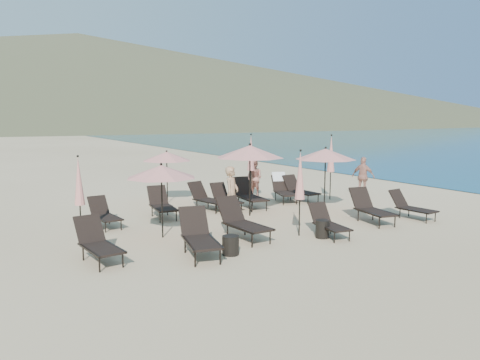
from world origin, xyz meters
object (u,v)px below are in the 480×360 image
lounger_2 (242,221)px  beachgoer_a (232,194)px  lounger_0 (98,242)px  umbrella_closed_0 (300,176)px  umbrella_open_1 (250,152)px  umbrella_closed_1 (331,154)px  side_table_1 (322,229)px  lounger_4 (371,207)px  lounger_11 (300,189)px  umbrella_open_0 (161,172)px  lounger_6 (104,214)px  lounger_5 (411,206)px  lounger_12 (249,194)px  lounger_10 (283,188)px  lounger_8 (207,197)px  lounger_9 (225,198)px  umbrella_closed_2 (79,182)px  lounger_1 (199,235)px  beachgoer_c (363,176)px  beachgoer_b (254,178)px  umbrella_open_3 (167,156)px  umbrella_closed_3 (251,153)px  lounger_3 (328,222)px  lounger_7 (162,204)px  umbrella_open_2 (326,154)px

lounger_2 → beachgoer_a: beachgoer_a is taller
lounger_0 → umbrella_closed_0: size_ratio=0.72×
umbrella_open_1 → umbrella_closed_0: (-0.22, -2.91, -0.47)m
umbrella_closed_1 → side_table_1: umbrella_closed_1 is taller
lounger_4 → lounger_11: 4.18m
umbrella_open_0 → lounger_6: bearing=116.2°
lounger_6 → lounger_5: bearing=-29.6°
lounger_12 → umbrella_open_0: 5.08m
lounger_12 → umbrella_open_1: umbrella_open_1 is taller
lounger_2 → lounger_10: (4.35, 4.06, 0.01)m
lounger_4 → umbrella_closed_0: (-2.93, -0.16, 1.19)m
lounger_8 → beachgoer_a: beachgoer_a is taller
lounger_9 → umbrella_closed_2: bearing=-159.9°
beachgoer_a → lounger_0: bearing=165.0°
lounger_1 → umbrella_open_1: bearing=56.0°
lounger_5 → beachgoer_c: beachgoer_c is taller
side_table_1 → beachgoer_b: (2.06, 6.59, 0.51)m
umbrella_open_3 → umbrella_closed_0: (1.20, -6.54, -0.11)m
umbrella_closed_2 → umbrella_closed_3: (7.40, 3.33, 0.22)m
lounger_11 → umbrella_open_0: size_ratio=0.82×
lounger_9 → beachgoer_b: bearing=37.9°
lounger_3 → umbrella_closed_2: size_ratio=0.67×
lounger_8 → lounger_7: bearing=178.2°
umbrella_open_1 → umbrella_open_2: 2.77m
lounger_2 → umbrella_closed_3: (3.63, 5.28, 1.32)m
lounger_4 → umbrella_open_3: 7.71m
lounger_8 → side_table_1: (0.91, -5.07, -0.19)m
umbrella_open_3 → beachgoer_a: (0.55, -3.94, -0.92)m
umbrella_open_1 → umbrella_closed_2: size_ratio=1.06×
umbrella_open_2 → lounger_0: bearing=-168.0°
umbrella_open_3 → umbrella_closed_0: umbrella_closed_0 is taller
umbrella_closed_3 → beachgoer_c: (4.24, -1.99, -1.00)m
lounger_1 → beachgoer_b: 8.46m
lounger_2 → umbrella_open_2: umbrella_open_2 is taller
umbrella_closed_3 → lounger_0: bearing=-144.8°
umbrella_open_0 → umbrella_open_2: 6.25m
lounger_1 → side_table_1: (3.57, -0.28, -0.24)m
lounger_2 → side_table_1: bearing=-31.8°
lounger_2 → umbrella_open_2: (4.44, 1.76, 1.49)m
beachgoer_a → beachgoer_b: bearing=9.8°
umbrella_closed_0 → umbrella_closed_3: (2.11, 5.81, 0.15)m
umbrella_closed_3 → umbrella_open_0: bearing=-143.2°
lounger_0 → lounger_6: lounger_0 is taller
lounger_9 → umbrella_closed_3: (2.02, 1.49, 1.40)m
lounger_3 → lounger_5: (3.80, 0.32, 0.02)m
lounger_12 → umbrella_open_2: (1.95, -1.87, 1.49)m
umbrella_open_0 → umbrella_closed_0: (3.31, -1.76, -0.14)m
lounger_4 → umbrella_open_2: bearing=102.0°
lounger_11 → umbrella_open_0: 7.33m
lounger_1 → umbrella_closed_0: bearing=17.5°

